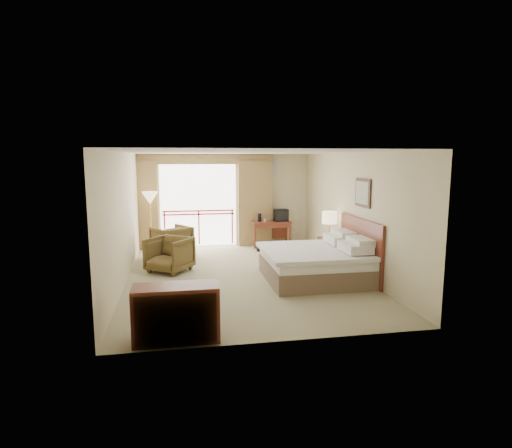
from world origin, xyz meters
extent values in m
plane|color=gray|center=(0.00, 0.00, 0.00)|extent=(7.00, 7.00, 0.00)
plane|color=white|center=(0.00, 0.00, 2.70)|extent=(7.00, 7.00, 0.00)
plane|color=beige|center=(0.00, 3.50, 1.35)|extent=(5.00, 0.00, 5.00)
plane|color=beige|center=(0.00, -3.50, 1.35)|extent=(5.00, 0.00, 5.00)
plane|color=beige|center=(-2.50, 0.00, 1.35)|extent=(0.00, 7.00, 7.00)
plane|color=beige|center=(2.50, 0.00, 1.35)|extent=(0.00, 7.00, 7.00)
plane|color=white|center=(-0.80, 3.48, 1.20)|extent=(2.40, 0.00, 2.40)
cube|color=#B61C0F|center=(-0.80, 3.46, 0.95)|extent=(2.09, 0.03, 0.04)
cube|color=#B61C0F|center=(-0.80, 3.46, 1.05)|extent=(2.09, 0.03, 0.04)
cube|color=#B61C0F|center=(-1.79, 3.46, 0.55)|extent=(0.04, 0.03, 1.00)
cube|color=#B61C0F|center=(-0.80, 3.46, 0.55)|extent=(0.04, 0.03, 1.00)
cube|color=#B61C0F|center=(0.19, 3.46, 0.55)|extent=(0.04, 0.03, 1.00)
cube|color=olive|center=(-2.45, 3.35, 1.25)|extent=(1.00, 0.26, 2.50)
cube|color=olive|center=(0.85, 3.35, 1.25)|extent=(1.00, 0.26, 2.50)
cube|color=olive|center=(-0.80, 3.38, 2.55)|extent=(4.40, 0.22, 0.28)
cube|color=silver|center=(1.30, 3.47, 2.35)|extent=(0.50, 0.04, 0.50)
cube|color=brown|center=(1.45, -0.60, 0.20)|extent=(2.05, 2.00, 0.40)
cube|color=white|center=(1.45, -0.60, 0.50)|extent=(2.01, 1.96, 0.22)
cube|color=white|center=(1.40, -0.60, 0.63)|extent=(2.09, 2.06, 0.08)
cube|color=white|center=(2.15, -1.05, 0.78)|extent=(0.50, 0.75, 0.18)
cube|color=white|center=(2.15, -0.15, 0.78)|extent=(0.50, 0.75, 0.18)
cube|color=white|center=(2.28, -1.05, 0.90)|extent=(0.40, 0.70, 0.14)
cube|color=white|center=(2.28, -0.15, 0.90)|extent=(0.40, 0.70, 0.14)
cube|color=#5F251B|center=(2.46, -0.60, 0.65)|extent=(0.06, 2.10, 1.30)
cube|color=black|center=(2.48, -0.60, 1.85)|extent=(0.03, 0.72, 0.60)
cube|color=silver|center=(2.46, -0.60, 1.85)|extent=(0.01, 0.60, 0.48)
cube|color=#5F251B|center=(2.22, 0.63, 0.33)|extent=(0.48, 0.56, 0.65)
cylinder|color=tan|center=(2.22, 0.68, 0.69)|extent=(0.15, 0.15, 0.04)
cylinder|color=tan|center=(2.22, 0.68, 0.88)|extent=(0.03, 0.03, 0.38)
cylinder|color=#FFE5B2|center=(2.22, 0.68, 1.15)|extent=(0.36, 0.36, 0.29)
cube|color=black|center=(2.17, 0.48, 0.69)|extent=(0.16, 0.13, 0.07)
cube|color=#5F251B|center=(1.29, 3.06, 0.72)|extent=(1.14, 0.55, 0.05)
cube|color=#5F251B|center=(0.77, 2.82, 0.35)|extent=(0.06, 0.06, 0.70)
cube|color=#5F251B|center=(1.81, 2.82, 0.35)|extent=(0.06, 0.06, 0.70)
cube|color=#5F251B|center=(0.77, 3.30, 0.35)|extent=(0.06, 0.06, 0.70)
cube|color=#5F251B|center=(1.81, 3.30, 0.35)|extent=(0.06, 0.06, 0.70)
cube|color=#5F251B|center=(1.29, 3.30, 0.43)|extent=(1.04, 0.03, 0.52)
cube|color=#5F251B|center=(1.29, 2.81, 0.64)|extent=(1.04, 0.03, 0.11)
cube|color=black|center=(1.59, 3.06, 0.92)|extent=(0.39, 0.30, 0.36)
cube|color=black|center=(1.59, 2.91, 0.92)|extent=(0.36, 0.02, 0.29)
cylinder|color=black|center=(0.94, 3.06, 0.86)|extent=(0.14, 0.14, 0.24)
cylinder|color=white|center=(1.09, 3.01, 0.78)|extent=(0.06, 0.06, 0.09)
cylinder|color=black|center=(0.85, 2.44, 0.14)|extent=(0.25, 0.25, 0.28)
imported|color=#4D3B1B|center=(-1.59, 2.25, 0.00)|extent=(1.21, 1.22, 0.81)
imported|color=#4D3B1B|center=(-1.61, 0.65, 0.00)|extent=(1.21, 1.21, 0.80)
cylinder|color=black|center=(-1.88, 1.53, 0.50)|extent=(0.47, 0.47, 0.04)
cylinder|color=black|center=(-1.88, 1.53, 0.26)|extent=(0.06, 0.06, 0.47)
cylinder|color=black|center=(-1.88, 1.53, 0.02)|extent=(0.34, 0.34, 0.03)
imported|color=white|center=(-1.88, 1.53, 0.52)|extent=(0.21, 0.24, 0.02)
cylinder|color=tan|center=(-2.14, 2.88, 0.01)|extent=(0.27, 0.27, 0.03)
cylinder|color=tan|center=(-2.14, 2.88, 0.73)|extent=(0.03, 0.03, 1.45)
cone|color=#FFE5B2|center=(-2.14, 2.88, 1.50)|extent=(0.43, 0.43, 0.34)
cube|color=#5F251B|center=(-1.45, -3.19, 0.40)|extent=(1.20, 0.50, 0.80)
cube|color=black|center=(-1.45, -3.44, 0.40)|extent=(1.10, 0.02, 0.70)
camera|label=1|loc=(-1.37, -9.08, 2.56)|focal=30.00mm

